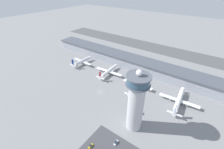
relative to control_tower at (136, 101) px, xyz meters
name	(u,v)px	position (x,y,z in m)	size (l,w,h in m)	color
ground_plane	(100,92)	(-51.35, 17.85, -27.73)	(1000.00, 1000.00, 0.00)	gray
terminal_building	(132,62)	(-51.35, 87.85, -20.13)	(272.67, 25.00, 15.01)	#9399A3
runway_strip	(155,48)	(-51.35, 174.48, -27.73)	(409.00, 44.00, 0.01)	#515154
control_tower	(136,101)	(0.00, 0.00, 0.00)	(17.60, 17.60, 54.97)	#BCBCC1
airplane_gate_alpha	(82,61)	(-114.23, 52.86, -23.06)	(33.89, 34.39, 13.57)	silver
airplane_gate_bravo	(108,71)	(-66.34, 53.33, -23.60)	(38.50, 38.51, 12.67)	white
airplane_gate_charlie	(137,84)	(-22.78, 49.52, -23.64)	(35.33, 43.61, 11.38)	white
airplane_gate_delta	(179,100)	(23.28, 49.28, -23.37)	(38.57, 42.96, 14.04)	white
service_truck_catering	(75,65)	(-119.17, 43.30, -26.85)	(6.62, 3.20, 2.55)	black
service_truck_fuel	(140,113)	(-1.95, 15.46, -26.84)	(6.00, 3.78, 2.58)	black
car_maroon_suv	(91,146)	(-16.41, -35.12, -27.17)	(1.81, 4.07, 1.44)	black
car_grey_coupe	(116,143)	(-2.74, -21.90, -27.19)	(1.90, 4.77, 1.41)	black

